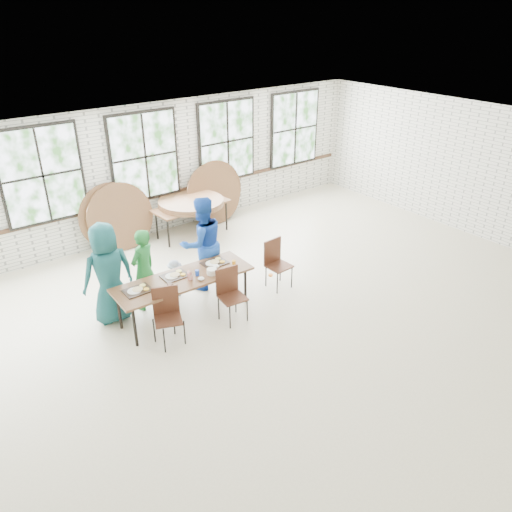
% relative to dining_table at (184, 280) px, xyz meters
% --- Properties ---
extents(room, '(12.00, 12.00, 12.00)m').
position_rel_dining_table_xyz_m(room, '(1.10, 3.45, 1.14)').
color(room, beige).
rests_on(room, ground).
extents(dining_table, '(2.42, 0.86, 0.74)m').
position_rel_dining_table_xyz_m(dining_table, '(0.00, 0.00, 0.00)').
color(dining_table, brown).
rests_on(dining_table, ground).
extents(chair_near_left, '(0.54, 0.53, 0.95)m').
position_rel_dining_table_xyz_m(chair_near_left, '(-0.59, -0.47, -0.13)').
color(chair_near_left, '#492618').
rests_on(chair_near_left, ground).
extents(chair_near_right, '(0.46, 0.45, 0.95)m').
position_rel_dining_table_xyz_m(chair_near_right, '(0.57, -0.55, -0.13)').
color(chair_near_right, '#492618').
rests_on(chair_near_right, ground).
extents(chair_spare, '(0.45, 0.43, 0.95)m').
position_rel_dining_table_xyz_m(chair_spare, '(1.90, -0.17, -0.13)').
color(chair_spare, '#492618').
rests_on(chair_spare, ground).
extents(adult_teal, '(0.89, 0.60, 1.78)m').
position_rel_dining_table_xyz_m(adult_teal, '(-1.05, 0.65, 0.20)').
color(adult_teal, '#1C6B57').
rests_on(adult_teal, ground).
extents(adult_green, '(0.65, 0.55, 1.51)m').
position_rel_dining_table_xyz_m(adult_green, '(-0.42, 0.65, 0.06)').
color(adult_green, '#1E732E').
rests_on(adult_green, ground).
extents(toddler, '(0.50, 0.33, 0.74)m').
position_rel_dining_table_xyz_m(toddler, '(0.18, 0.65, -0.32)').
color(toddler, '#162846').
rests_on(toddler, ground).
extents(adult_blue, '(0.93, 0.74, 1.82)m').
position_rel_dining_table_xyz_m(adult_blue, '(0.79, 0.65, 0.22)').
color(adult_blue, '#1949B0').
rests_on(adult_blue, ground).
extents(storage_table, '(1.86, 0.90, 0.74)m').
position_rel_dining_table_xyz_m(storage_table, '(1.86, 2.85, -0.00)').
color(storage_table, brown).
rests_on(storage_table, ground).
extents(tabletop_clutter, '(1.98, 0.60, 0.11)m').
position_rel_dining_table_xyz_m(tabletop_clutter, '(0.12, -0.01, 0.08)').
color(tabletop_clutter, black).
rests_on(tabletop_clutter, dining_table).
extents(round_tops_stacked, '(1.50, 1.50, 0.13)m').
position_rel_dining_table_xyz_m(round_tops_stacked, '(1.86, 2.85, 0.12)').
color(round_tops_stacked, brown).
rests_on(round_tops_stacked, storage_table).
extents(round_tops_leaning, '(4.18, 0.50, 1.49)m').
position_rel_dining_table_xyz_m(round_tops_leaning, '(1.49, 3.24, 0.05)').
color(round_tops_leaning, brown).
rests_on(round_tops_leaning, ground).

